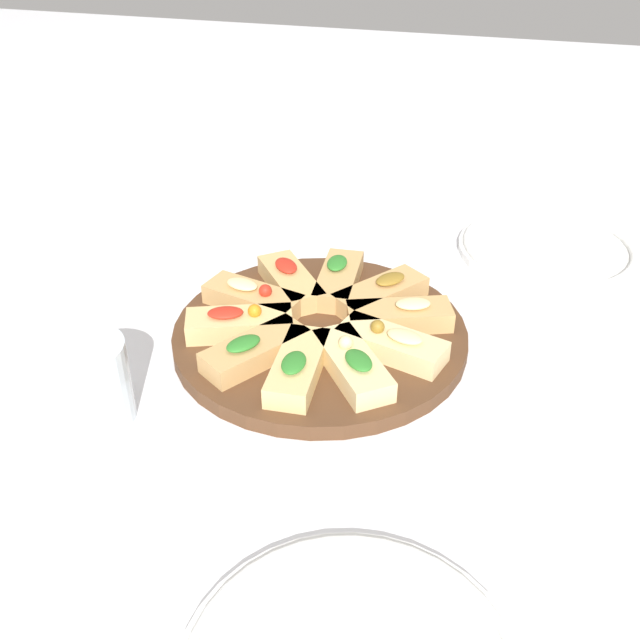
% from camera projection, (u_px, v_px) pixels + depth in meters
% --- Properties ---
extents(ground_plane, '(3.00, 3.00, 0.00)m').
position_uv_depth(ground_plane, '(320.00, 341.00, 0.83)').
color(ground_plane, white).
extents(serving_board, '(0.32, 0.32, 0.02)m').
position_uv_depth(serving_board, '(320.00, 335.00, 0.82)').
color(serving_board, '#51331E').
rests_on(serving_board, ground_plane).
extents(focaccia_slice_0, '(0.12, 0.10, 0.03)m').
position_uv_depth(focaccia_slice_0, '(353.00, 364.00, 0.74)').
color(focaccia_slice_0, '#E5C689').
rests_on(focaccia_slice_0, serving_board).
extents(focaccia_slice_1, '(0.07, 0.12, 0.03)m').
position_uv_depth(focaccia_slice_1, '(392.00, 344.00, 0.77)').
color(focaccia_slice_1, '#E5C689').
rests_on(focaccia_slice_1, serving_board).
extents(focaccia_slice_2, '(0.08, 0.12, 0.03)m').
position_uv_depth(focaccia_slice_2, '(400.00, 315.00, 0.82)').
color(focaccia_slice_2, tan).
rests_on(focaccia_slice_2, serving_board).
extents(focaccia_slice_3, '(0.12, 0.10, 0.03)m').
position_uv_depth(focaccia_slice_3, '(381.00, 294.00, 0.86)').
color(focaccia_slice_3, tan).
rests_on(focaccia_slice_3, serving_board).
extents(focaccia_slice_4, '(0.12, 0.05, 0.03)m').
position_uv_depth(focaccia_slice_4, '(335.00, 279.00, 0.88)').
color(focaccia_slice_4, tan).
rests_on(focaccia_slice_4, serving_board).
extents(focaccia_slice_5, '(0.12, 0.10, 0.03)m').
position_uv_depth(focaccia_slice_5, '(290.00, 281.00, 0.88)').
color(focaccia_slice_5, tan).
rests_on(focaccia_slice_5, serving_board).
extents(focaccia_slice_6, '(0.07, 0.12, 0.03)m').
position_uv_depth(focaccia_slice_6, '(253.00, 298.00, 0.85)').
color(focaccia_slice_6, tan).
rests_on(focaccia_slice_6, serving_board).
extents(focaccia_slice_7, '(0.08, 0.12, 0.03)m').
position_uv_depth(focaccia_slice_7, '(239.00, 323.00, 0.80)').
color(focaccia_slice_7, '#DBB775').
rests_on(focaccia_slice_7, serving_board).
extents(focaccia_slice_8, '(0.12, 0.10, 0.03)m').
position_uv_depth(focaccia_slice_8, '(255.00, 350.00, 0.76)').
color(focaccia_slice_8, tan).
rests_on(focaccia_slice_8, serving_board).
extents(focaccia_slice_9, '(0.12, 0.05, 0.03)m').
position_uv_depth(focaccia_slice_9, '(301.00, 367.00, 0.74)').
color(focaccia_slice_9, '#DBB775').
rests_on(focaccia_slice_9, serving_board).
extents(plate_left, '(0.23, 0.23, 0.02)m').
position_uv_depth(plate_left, '(547.00, 248.00, 0.99)').
color(plate_left, white).
rests_on(plate_left, ground_plane).
extents(water_glass, '(0.08, 0.08, 0.08)m').
position_uv_depth(water_glass, '(89.00, 383.00, 0.70)').
color(water_glass, silver).
rests_on(water_glass, ground_plane).
extents(napkin_stack, '(0.14, 0.12, 0.01)m').
position_uv_depth(napkin_stack, '(296.00, 216.00, 1.08)').
color(napkin_stack, white).
rests_on(napkin_stack, ground_plane).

